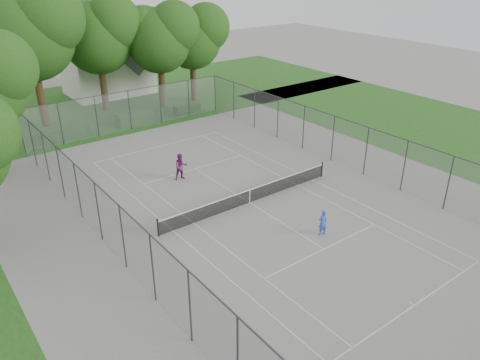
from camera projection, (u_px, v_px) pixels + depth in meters
ground at (250, 203)px, 29.29m from camera, size 120.00×120.00×0.00m
grass_far at (94, 106)px, 47.97m from camera, size 60.00×20.00×0.00m
grass_right at (446, 131)px, 41.19m from camera, size 16.00×40.00×0.00m
court_markings at (250, 203)px, 29.29m from camera, size 11.03×23.83×0.01m
tennis_net at (250, 196)px, 29.07m from camera, size 12.87×0.10×1.10m
perimeter_fence at (250, 177)px, 28.50m from camera, size 18.08×34.08×3.52m
tree_far_left at (29, 29)px, 38.71m from camera, size 8.56×7.81×12.30m
tree_far_midleft at (98, 32)px, 43.25m from camera, size 7.60×6.94×10.93m
tree_far_midright at (160, 35)px, 44.68m from camera, size 7.12×6.50×10.24m
tree_far_right at (193, 34)px, 46.88m from camera, size 6.83×6.24×9.82m
hedge_left at (66, 133)px, 39.37m from camera, size 3.82×1.15×0.96m
hedge_mid at (135, 118)px, 42.71m from camera, size 3.48×0.99×1.09m
hedge_right at (187, 109)px, 45.73m from camera, size 2.60×0.95×0.78m
house at (106, 54)px, 50.56m from camera, size 8.59×6.66×10.69m
girl_player at (323, 222)px, 25.68m from camera, size 0.61×0.45×1.54m
woman_player at (181, 167)px, 31.97m from camera, size 1.01×0.85×1.87m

